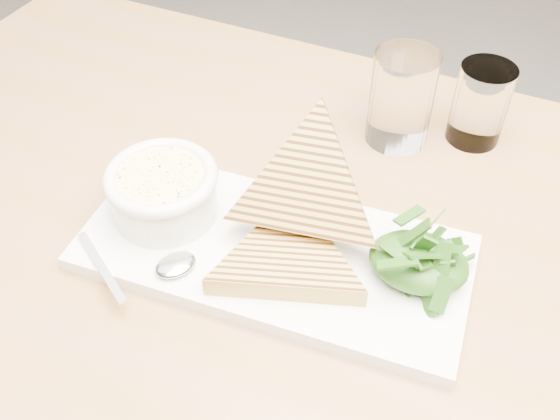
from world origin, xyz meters
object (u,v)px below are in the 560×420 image
(platter, at_px, (274,253))
(glass_near, at_px, (401,99))
(glass_far, at_px, (480,104))
(table_top, at_px, (267,258))
(soup_bowl, at_px, (165,197))

(platter, height_order, glass_near, glass_near)
(glass_near, height_order, glass_far, glass_near)
(platter, bearing_deg, glass_far, 57.48)
(platter, relative_size, glass_far, 3.92)
(table_top, bearing_deg, soup_bowl, -178.44)
(platter, bearing_deg, glass_near, 71.39)
(table_top, xyz_separation_m, glass_near, (0.09, 0.22, 0.08))
(platter, height_order, soup_bowl, soup_bowl)
(platter, relative_size, soup_bowl, 3.60)
(table_top, height_order, soup_bowl, soup_bowl)
(glass_near, bearing_deg, glass_far, 18.61)
(soup_bowl, height_order, glass_far, glass_far)
(soup_bowl, bearing_deg, platter, -5.20)
(soup_bowl, distance_m, glass_near, 0.30)
(table_top, distance_m, glass_far, 0.31)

